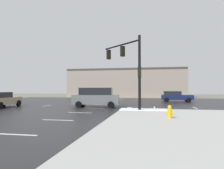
{
  "coord_description": "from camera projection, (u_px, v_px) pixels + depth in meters",
  "views": [
    {
      "loc": [
        5.48,
        -21.62,
        1.9
      ],
      "look_at": [
        0.33,
        6.48,
        2.56
      ],
      "focal_mm": 32.69,
      "sensor_mm": 36.0,
      "label": 1
    }
  ],
  "objects": [
    {
      "name": "strip_building_background",
      "position": [
        126.0,
        83.0,
        49.15
      ],
      "size": [
        27.09,
        8.0,
        6.64
      ],
      "color": "gray",
      "rests_on": "ground_plane"
    },
    {
      "name": "traffic_signal_mast",
      "position": [
        129.0,
        62.0,
        18.04
      ],
      "size": [
        3.78,
        3.59,
        6.28
      ],
      "rotation": [
        0.0,
        0.0,
        2.39
      ],
      "color": "black",
      "rests_on": "sidewalk_corner"
    },
    {
      "name": "snow_strip_curbside",
      "position": [
        144.0,
        109.0,
        17.37
      ],
      "size": [
        4.0,
        1.6,
        0.06
      ],
      "primitive_type": "cube",
      "color": "white",
      "rests_on": "sidewalk_corner"
    },
    {
      "name": "lane_markings",
      "position": [
        106.0,
        108.0,
        20.63
      ],
      "size": [
        36.15,
        36.15,
        0.01
      ],
      "color": "silver",
      "rests_on": "road_asphalt"
    },
    {
      "name": "suv_grey",
      "position": [
        96.0,
        97.0,
        21.44
      ],
      "size": [
        4.98,
        2.55,
        2.03
      ],
      "rotation": [
        0.0,
        0.0,
        3.24
      ],
      "color": "slate",
      "rests_on": "road_asphalt"
    },
    {
      "name": "road_asphalt",
      "position": [
        98.0,
        106.0,
        22.2
      ],
      "size": [
        44.0,
        44.0,
        0.02
      ],
      "primitive_type": "cube",
      "color": "#232326",
      "rests_on": "ground_plane"
    },
    {
      "name": "ground_plane",
      "position": [
        98.0,
        107.0,
        22.2
      ],
      "size": [
        120.0,
        120.0,
        0.0
      ],
      "primitive_type": "plane",
      "color": "slate"
    },
    {
      "name": "sedan_navy",
      "position": [
        176.0,
        96.0,
        30.26
      ],
      "size": [
        4.55,
        2.05,
        1.58
      ],
      "rotation": [
        0.0,
        0.0,
        -0.01
      ],
      "color": "#141E47",
      "rests_on": "road_asphalt"
    },
    {
      "name": "sedan_tan",
      "position": [
        1.0,
        99.0,
        20.86
      ],
      "size": [
        2.26,
        4.63,
        1.58
      ],
      "rotation": [
        0.0,
        0.0,
        1.64
      ],
      "color": "tan",
      "rests_on": "road_asphalt"
    },
    {
      "name": "fire_hydrant",
      "position": [
        170.0,
        112.0,
        12.34
      ],
      "size": [
        0.48,
        0.26,
        0.79
      ],
      "color": "gold",
      "rests_on": "sidewalk_corner"
    }
  ]
}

